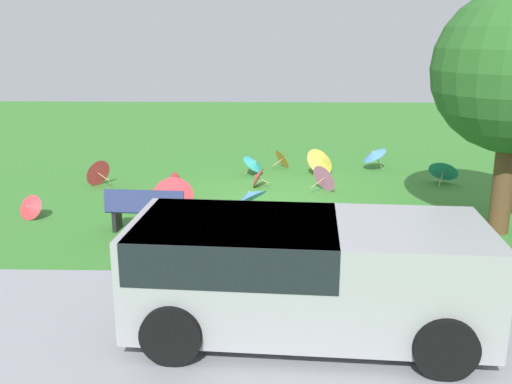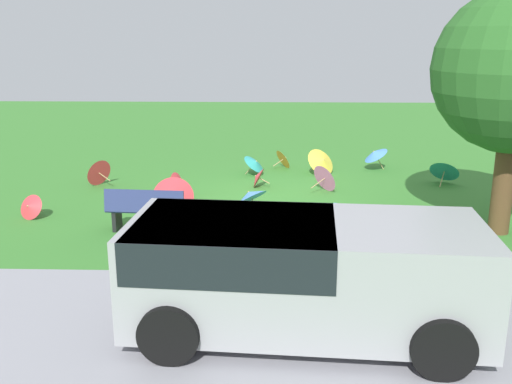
% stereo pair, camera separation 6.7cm
% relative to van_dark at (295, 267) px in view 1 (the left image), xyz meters
% --- Properties ---
extents(ground, '(40.00, 40.00, 0.00)m').
position_rel_van_dark_xyz_m(ground, '(0.28, -6.58, -0.91)').
color(ground, '#387A2D').
extents(road_strip, '(40.00, 3.94, 0.01)m').
position_rel_van_dark_xyz_m(road_strip, '(0.28, 0.02, -0.91)').
color(road_strip, gray).
rests_on(road_strip, ground).
extents(van_dark, '(4.72, 2.39, 1.53)m').
position_rel_van_dark_xyz_m(van_dark, '(0.00, 0.00, 0.00)').
color(van_dark, '#99999E').
rests_on(van_dark, ground).
extents(park_bench, '(1.63, 0.58, 0.90)m').
position_rel_van_dark_xyz_m(park_bench, '(2.81, -3.95, -0.45)').
color(park_bench, navy).
rests_on(park_bench, ground).
extents(parasol_red_0, '(0.76, 0.76, 0.72)m').
position_rel_van_dark_xyz_m(parasol_red_0, '(4.87, -7.56, -0.55)').
color(parasol_red_0, tan).
rests_on(parasol_red_0, ground).
extents(parasol_red_1, '(0.65, 0.68, 0.64)m').
position_rel_van_dark_xyz_m(parasol_red_1, '(2.56, -6.43, -0.59)').
color(parasol_red_1, tan).
rests_on(parasol_red_1, ground).
extents(parasol_yellow_0, '(1.07, 1.05, 0.77)m').
position_rel_van_dark_xyz_m(parasol_yellow_0, '(-1.12, -9.00, -0.53)').
color(parasol_yellow_0, tan).
rests_on(parasol_yellow_0, ground).
extents(parasol_pink_0, '(0.81, 0.84, 0.74)m').
position_rel_van_dark_xyz_m(parasol_pink_0, '(-1.08, -7.16, -0.54)').
color(parasol_pink_0, tan).
rests_on(parasol_pink_0, ground).
extents(parasol_blue_0, '(0.82, 0.83, 0.75)m').
position_rel_van_dark_xyz_m(parasol_blue_0, '(-2.69, -9.55, -0.42)').
color(parasol_blue_0, tan).
rests_on(parasol_blue_0, ground).
extents(parasol_red_2, '(0.55, 0.61, 0.55)m').
position_rel_van_dark_xyz_m(parasol_red_2, '(0.68, -7.51, -0.64)').
color(parasol_red_2, tan).
rests_on(parasol_red_2, ground).
extents(parasol_teal_0, '(0.98, 0.92, 0.72)m').
position_rel_van_dark_xyz_m(parasol_teal_0, '(-4.28, -7.99, -0.53)').
color(parasol_teal_0, tan).
rests_on(parasol_teal_0, ground).
extents(parasol_red_4, '(0.96, 0.86, 0.90)m').
position_rel_van_dark_xyz_m(parasol_red_4, '(2.45, -4.98, -0.46)').
color(parasol_red_4, tan).
rests_on(parasol_red_4, ground).
extents(parasol_orange_0, '(0.65, 0.72, 0.59)m').
position_rel_van_dark_xyz_m(parasol_orange_0, '(-0.06, -9.69, -0.62)').
color(parasol_orange_0, tan).
rests_on(parasol_orange_0, ground).
extents(parasol_teal_2, '(0.77, 0.81, 0.62)m').
position_rel_van_dark_xyz_m(parasol_teal_2, '(0.78, -8.80, -0.55)').
color(parasol_teal_2, tan).
rests_on(parasol_teal_2, ground).
extents(parasol_blue_1, '(1.00, 1.01, 0.73)m').
position_rel_van_dark_xyz_m(parasol_blue_1, '(0.77, -5.10, -0.45)').
color(parasol_blue_1, tan).
rests_on(parasol_blue_1, ground).
extents(parasol_blue_2, '(0.68, 0.61, 0.64)m').
position_rel_van_dark_xyz_m(parasol_blue_2, '(-0.99, -3.93, -0.59)').
color(parasol_blue_2, tan).
rests_on(parasol_blue_2, ground).
extents(parasol_red_5, '(0.66, 0.63, 0.55)m').
position_rel_van_dark_xyz_m(parasol_red_5, '(5.51, -4.69, -0.64)').
color(parasol_red_5, tan).
rests_on(parasol_red_5, ground).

